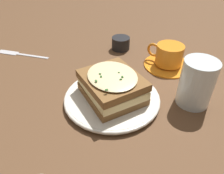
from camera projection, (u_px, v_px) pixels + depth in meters
The scene contains 7 objects.
ground_plane at pixel (103, 107), 0.51m from camera, with size 2.40×2.40×0.00m, color brown.
dinner_plate at pixel (112, 98), 0.52m from camera, with size 0.23×0.23×0.01m.
sandwich at pixel (112, 86), 0.50m from camera, with size 0.15×0.16×0.06m.
teacup_with_saucer at pixel (168, 57), 0.64m from camera, with size 0.14×0.14×0.07m.
water_glass at pixel (197, 83), 0.49m from camera, with size 0.08×0.08×0.11m, color silver.
fork at pixel (17, 54), 0.71m from camera, with size 0.16×0.10×0.00m.
condiment_pot at pixel (121, 43), 0.73m from camera, with size 0.06×0.06×0.04m, color black.
Camera 1 is at (0.08, 0.37, 0.34)m, focal length 35.00 mm.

